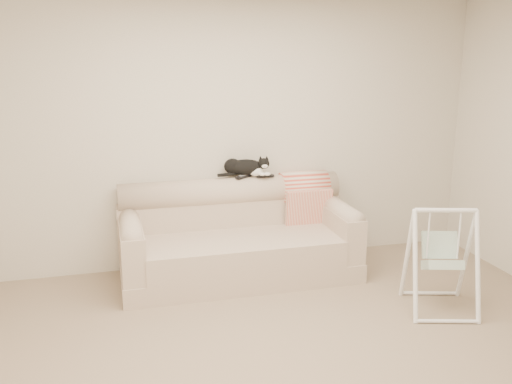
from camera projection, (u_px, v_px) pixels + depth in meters
ground_plane at (295, 359)px, 4.00m from camera, size 5.00×5.00×0.00m
room_shell at (299, 144)px, 3.63m from camera, size 5.04×4.04×2.60m
sofa at (237, 240)px, 5.42m from camera, size 2.20×0.93×0.90m
remote_a at (244, 176)px, 5.54m from camera, size 0.18×0.14×0.03m
remote_b at (265, 176)px, 5.57m from camera, size 0.17×0.06×0.02m
tuxedo_cat at (245, 167)px, 5.54m from camera, size 0.52×0.27×0.20m
throw_blanket at (304, 191)px, 5.73m from camera, size 0.47×0.38×0.58m
baby_swing at (441, 259)px, 4.68m from camera, size 0.67×0.70×0.88m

